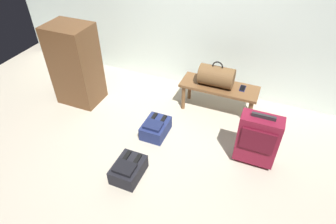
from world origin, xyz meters
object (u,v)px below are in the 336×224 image
Objects in this scene: cell_phone at (243,88)px; backpack_dark at (128,169)px; backpack_navy at (156,128)px; duffel_bag_brown at (216,76)px; suitcase_upright_burgundy at (258,139)px; bench at (219,90)px; side_cabinet at (76,65)px.

backpack_dark is at bearing -120.06° from cell_phone.
duffel_bag_brown is at bearing 54.93° from backpack_navy.
cell_phone is 0.22× the size of suitcase_upright_burgundy.
bench is 0.91× the size of side_cabinet.
side_cabinet is (-2.46, 0.28, 0.21)m from suitcase_upright_burgundy.
backpack_navy is 0.70m from backpack_dark.
backpack_dark is at bearing -37.31° from side_cabinet.
backpack_dark is (-1.18, -0.70, -0.25)m from suitcase_upright_burgundy.
duffel_bag_brown is 1.16× the size of backpack_dark.
cell_phone is at bearing 7.55° from duffel_bag_brown.
side_cabinet is (-2.14, -0.51, 0.14)m from cell_phone.
bench is 0.20m from duffel_bag_brown.
cell_phone is at bearing 42.37° from backpack_navy.
cell_phone is 0.86m from suitcase_upright_burgundy.
suitcase_upright_burgundy is 2.49m from side_cabinet.
suitcase_upright_burgundy is at bearing -48.53° from duffel_bag_brown.
side_cabinet reaches higher than backpack_dark.
duffel_bag_brown reaches higher than bench.
backpack_navy is (-0.58, -0.74, -0.25)m from bench.
backpack_dark is 1.67m from side_cabinet.
backpack_dark is (-0.86, -1.49, -0.31)m from cell_phone.
duffel_bag_brown is 1.02m from suitcase_upright_burgundy.
side_cabinet is at bearing 173.54° from suitcase_upright_burgundy.
suitcase_upright_burgundy is 1.39m from backpack_dark.
side_cabinet is at bearing -166.52° from cell_phone.
bench is 0.97m from backpack_navy.
suitcase_upright_burgundy reaches higher than backpack_navy.
cell_phone is 1.21m from backpack_navy.
suitcase_upright_burgundy is (0.66, -0.75, -0.19)m from duffel_bag_brown.
bench is 0.30m from cell_phone.
bench is 1.93m from side_cabinet.
backpack_navy is at bearing 179.80° from suitcase_upright_burgundy.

